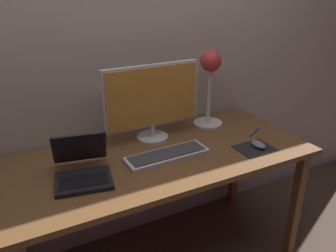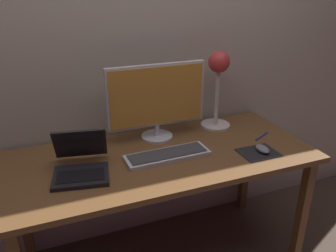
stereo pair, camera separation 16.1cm
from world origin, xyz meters
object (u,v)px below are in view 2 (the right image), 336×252
Objects in this scene: pen at (262,136)px; mouse at (263,149)px; monitor at (157,99)px; laptop at (81,160)px; desk_lamp at (218,76)px; keyboard_main at (167,155)px.

mouse is at bearing -125.02° from pen.
monitor reaches higher than pen.
desk_lamp is at bearing 15.52° from laptop.
monitor is 0.33m from keyboard_main.
mouse is 0.20m from pen.
desk_lamp is 0.43m from pen.
desk_lamp is (0.42, 0.26, 0.31)m from keyboard_main.
pen is (1.03, 0.00, -0.05)m from laptop.
keyboard_main is 0.95× the size of desk_lamp.
monitor is at bearing 159.74° from pen.
monitor is at bearing 82.97° from keyboard_main.
monitor is 0.54m from laptop.
desk_lamp reaches higher than mouse.
keyboard_main is (-0.03, -0.24, -0.23)m from monitor.
laptop reaches higher than mouse.
mouse is 0.69× the size of pen.
desk_lamp reaches higher than laptop.
laptop is at bearing -155.21° from monitor.
mouse reaches higher than keyboard_main.
monitor is at bearing 24.79° from laptop.
keyboard_main is at bearing 164.53° from mouse.
mouse is at bearing -15.47° from keyboard_main.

